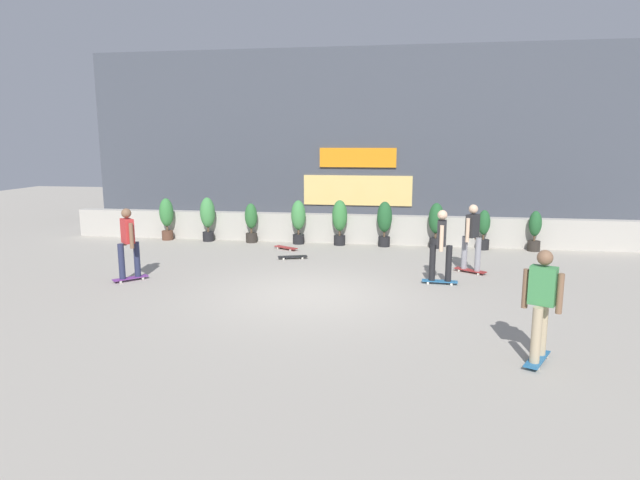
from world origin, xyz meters
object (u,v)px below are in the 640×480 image
Objects in this scene: skater_by_wall_right at (441,243)px; skater_foreground at (542,301)px; potted_plant_4 at (340,219)px; skateboard_near_camera at (286,247)px; potted_plant_1 at (208,216)px; skateboard_aside at (293,257)px; potted_plant_7 at (484,229)px; skater_mid_plaza at (472,235)px; potted_plant_2 at (251,221)px; potted_plant_0 at (167,216)px; potted_plant_8 at (535,230)px; potted_plant_3 at (298,219)px; potted_plant_5 at (385,221)px; potted_plant_6 at (436,223)px; skater_far_right at (128,241)px.

skater_by_wall_right and skater_foreground have the same top height.
skateboard_near_camera is at bearing -147.31° from potted_plant_4.
skateboard_aside is (3.26, -2.19, -0.75)m from potted_plant_1.
skater_mid_plaza is at bearing -102.87° from potted_plant_7.
skater_mid_plaza is at bearing -22.17° from skateboard_near_camera.
potted_plant_2 is 0.89× the size of potted_plant_4.
skateboard_aside is (1.81, -2.19, -0.62)m from potted_plant_2.
potted_plant_7 is at bearing 22.25° from skateboard_aside.
potted_plant_0 reaches higher than potted_plant_8.
potted_plant_8 is 7.18m from skateboard_aside.
skater_mid_plaza is at bearing -31.75° from potted_plant_3.
potted_plant_6 is at bearing 0.00° from potted_plant_5.
potted_plant_7 reaches higher than skateboard_aside.
potted_plant_6 is at bearing 0.00° from potted_plant_2.
potted_plant_4 reaches higher than skateboard_near_camera.
skater_far_right reaches higher than potted_plant_2.
potted_plant_0 reaches higher than skateboard_near_camera.
potted_plant_4 is 5.78m from potted_plant_8.
skater_foreground reaches higher than potted_plant_7.
skater_by_wall_right is at bearing -37.18° from skateboard_near_camera.
potted_plant_8 reaches higher than potted_plant_7.
potted_plant_4 is 2.93m from potted_plant_6.
potted_plant_2 is at bearing 74.29° from skater_far_right.
potted_plant_0 is 2.86m from potted_plant_2.
skater_by_wall_right is (-0.10, -4.24, 0.16)m from potted_plant_6.
skater_by_wall_right is at bearing -109.48° from potted_plant_7.
potted_plant_7 is at bearing 0.00° from potted_plant_0.
potted_plant_5 is at bearing 18.47° from skateboard_near_camera.
skateboard_near_camera is (-2.88, -0.96, -0.73)m from potted_plant_5.
potted_plant_3 is 4.23m from potted_plant_6.
potted_plant_7 is (10.02, 0.00, -0.15)m from potted_plant_0.
potted_plant_3 reaches higher than potted_plant_6.
skateboard_aside is at bearing 151.98° from skater_by_wall_right.
potted_plant_6 is 1.74× the size of skateboard_near_camera.
skater_mid_plaza reaches higher than potted_plant_4.
potted_plant_7 is at bearing 9.39° from skateboard_near_camera.
potted_plant_8 is (7.09, 0.00, -0.16)m from potted_plant_3.
potted_plant_7 is 0.70× the size of skater_mid_plaza.
skater_by_wall_right reaches higher than potted_plant_8.
potted_plant_6 is at bearing 0.00° from potted_plant_3.
skateboard_near_camera is at bearing 157.83° from skater_mid_plaza.
potted_plant_6 is 8.82m from skater_far_right.
skater_far_right is (-1.43, -5.09, 0.26)m from potted_plant_2.
skateboard_near_camera is (-5.13, 2.09, -0.88)m from skater_mid_plaza.
potted_plant_8 is (2.85, 0.00, -0.15)m from potted_plant_6.
skateboard_aside is (0.27, -2.19, -0.72)m from potted_plant_3.
skateboard_near_camera is (-0.20, -0.96, -0.72)m from potted_plant_3.
potted_plant_5 reaches higher than potted_plant_2.
potted_plant_7 is (7.17, 0.00, -0.06)m from potted_plant_2.
potted_plant_7 is 4.51m from skater_by_wall_right.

